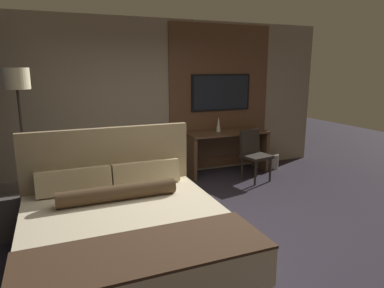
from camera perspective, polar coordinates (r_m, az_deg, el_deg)
The scene contains 10 objects.
ground_plane at distance 4.16m, azimuth 2.36°, elevation -15.59°, with size 16.00×16.00×0.00m, color #28232D.
wall_back_tv_panel at distance 6.19m, azimuth -6.19°, elevation 7.29°, with size 7.20×0.09×2.80m.
bed at distance 3.60m, azimuth -10.82°, elevation -14.62°, with size 2.00×2.11×1.27m.
desk at distance 6.52m, azimuth 5.67°, elevation -0.20°, with size 1.56×0.58×0.79m.
tv at distance 6.59m, azimuth 4.86°, elevation 8.56°, with size 1.21×0.04×0.68m.
desk_chair at distance 6.14m, azimuth 10.18°, elevation -1.09°, with size 0.52×0.52×0.89m.
armchair_by_window at distance 4.80m, azimuth -28.97°, elevation -9.90°, with size 0.70×0.71×0.76m.
floor_lamp at distance 5.13m, azimuth -27.09°, elevation 7.87°, with size 0.34×0.34×1.97m.
vase_tall at distance 6.41m, azimuth 4.43°, elevation 3.30°, with size 0.09×0.09×0.28m.
waste_bin at distance 7.02m, azimuth 13.32°, elevation -2.81°, with size 0.22×0.22×0.28m.
Camera 1 is at (-1.55, -3.32, 1.97)m, focal length 32.00 mm.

